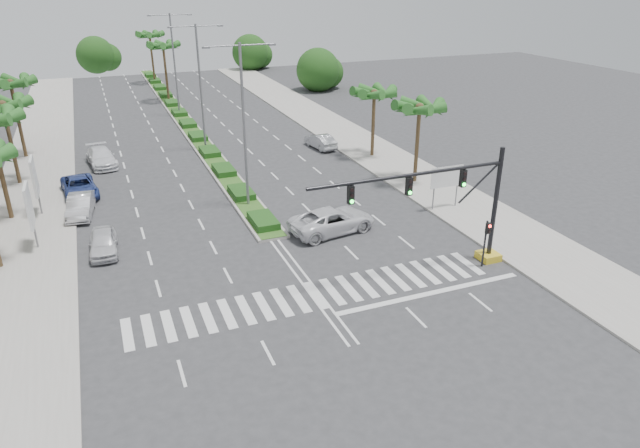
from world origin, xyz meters
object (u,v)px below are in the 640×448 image
object	(u,v)px
car_parked_a	(103,243)
car_crossing	(332,220)
car_parked_d	(101,157)
car_right	(320,141)
car_parked_b	(80,206)
car_parked_c	(80,187)

from	to	relation	value
car_parked_a	car_crossing	world-z (taller)	car_crossing
car_parked_d	car_right	bearing A→B (deg)	-12.89
car_parked_b	car_parked_c	xyz separation A→B (m)	(0.00, 4.38, -0.03)
car_parked_c	car_parked_d	world-z (taller)	car_parked_d
car_parked_b	car_crossing	bearing A→B (deg)	-23.31
car_crossing	car_parked_a	bearing A→B (deg)	71.44
car_parked_b	car_crossing	xyz separation A→B (m)	(15.93, -9.46, 0.08)
car_parked_a	car_crossing	size ratio (longest dim) A/B	0.69
car_parked_b	car_right	bearing A→B (deg)	30.31
car_parked_b	car_right	world-z (taller)	car_parked_b
car_parked_c	car_crossing	xyz separation A→B (m)	(15.93, -13.84, 0.10)
car_parked_c	car_parked_d	bearing A→B (deg)	68.55
car_parked_b	car_parked_c	world-z (taller)	car_parked_b
car_parked_a	car_crossing	bearing A→B (deg)	-7.03
car_parked_a	car_parked_b	size ratio (longest dim) A/B	0.90
car_crossing	car_right	world-z (taller)	car_crossing
car_parked_c	car_right	bearing A→B (deg)	6.36
car_parked_c	car_right	distance (m)	23.34
car_parked_c	car_crossing	distance (m)	21.10
car_parked_d	car_right	world-z (taller)	car_parked_d
car_parked_b	car_parked_c	bearing A→B (deg)	97.40
car_parked_b	car_crossing	size ratio (longest dim) A/B	0.77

